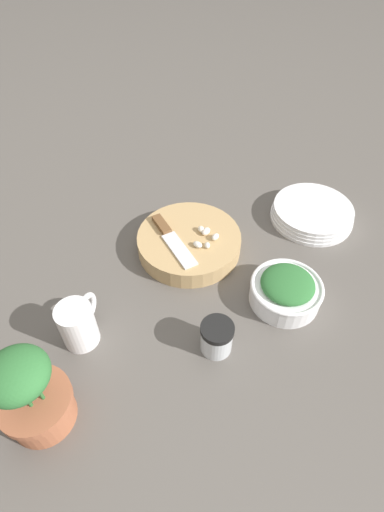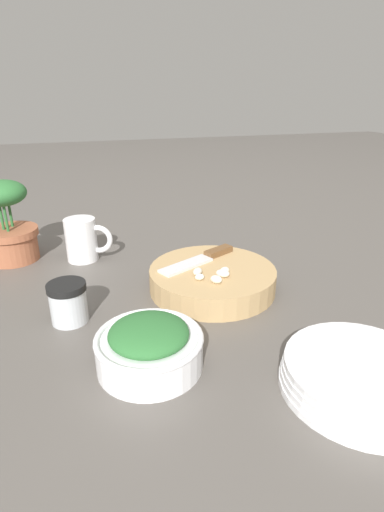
{
  "view_description": "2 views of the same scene",
  "coord_description": "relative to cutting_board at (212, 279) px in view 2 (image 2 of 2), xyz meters",
  "views": [
    {
      "loc": [
        0.06,
        0.56,
        0.71
      ],
      "look_at": [
        0.03,
        -0.02,
        0.07
      ],
      "focal_mm": 28.0,
      "sensor_mm": 36.0,
      "label": 1
    },
    {
      "loc": [
        -0.64,
        0.13,
        0.37
      ],
      "look_at": [
        0.0,
        -0.06,
        0.09
      ],
      "focal_mm": 28.0,
      "sensor_mm": 36.0,
      "label": 2
    }
  ],
  "objects": [
    {
      "name": "garlic_cloves",
      "position": [
        -0.04,
        0.01,
        0.03
      ],
      "size": [
        0.07,
        0.08,
        0.02
      ],
      "color": "silver",
      "rests_on": "cutting_board"
    },
    {
      "name": "potted_herb",
      "position": [
        0.27,
        0.39,
        0.06
      ],
      "size": [
        0.12,
        0.12,
        0.19
      ],
      "color": "#A35B3D",
      "rests_on": "ground_plane"
    },
    {
      "name": "ground_plane",
      "position": [
        -0.03,
        0.11,
        -0.02
      ],
      "size": [
        5.0,
        5.0,
        0.0
      ],
      "primitive_type": "plane",
      "color": "#56514C"
    },
    {
      "name": "coffee_mug",
      "position": [
        0.23,
        0.24,
        0.03
      ],
      "size": [
        0.07,
        0.11,
        0.1
      ],
      "color": "white",
      "rests_on": "ground_plane"
    },
    {
      "name": "cutting_board",
      "position": [
        0.0,
        0.0,
        0.0
      ],
      "size": [
        0.25,
        0.25,
        0.05
      ],
      "color": "tan",
      "rests_on": "ground_plane"
    },
    {
      "name": "plate_stack",
      "position": [
        -0.33,
        -0.09,
        -0.0
      ],
      "size": [
        0.21,
        0.21,
        0.04
      ],
      "color": "white",
      "rests_on": "ground_plane"
    },
    {
      "name": "herb_bowl",
      "position": [
        -0.2,
        0.17,
        0.01
      ],
      "size": [
        0.16,
        0.16,
        0.07
      ],
      "color": "white",
      "rests_on": "ground_plane"
    },
    {
      "name": "spice_jar",
      "position": [
        -0.04,
        0.27,
        0.01
      ],
      "size": [
        0.07,
        0.07,
        0.07
      ],
      "color": "silver",
      "rests_on": "ground_plane"
    },
    {
      "name": "chef_knife",
      "position": [
        0.04,
        0.01,
        0.03
      ],
      "size": [
        0.11,
        0.18,
        0.01
      ],
      "rotation": [
        0.0,
        0.0,
        0.45
      ],
      "color": "brown",
      "rests_on": "cutting_board"
    }
  ]
}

